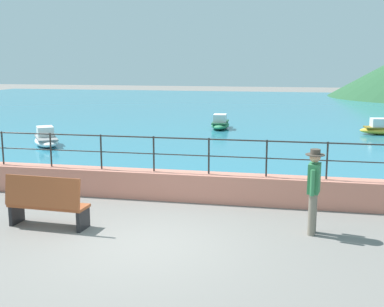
{
  "coord_description": "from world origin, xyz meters",
  "views": [
    {
      "loc": [
        2.74,
        -8.6,
        3.46
      ],
      "look_at": [
        0.18,
        3.7,
        1.1
      ],
      "focal_mm": 46.16,
      "sensor_mm": 36.0,
      "label": 1
    }
  ],
  "objects_px": {
    "bench_main": "(46,202)",
    "boat_1": "(220,123)",
    "boat_3": "(384,129)",
    "boat_4": "(46,139)",
    "person_walking": "(314,187)"
  },
  "relations": [
    {
      "from": "bench_main",
      "to": "boat_1",
      "type": "xyz_separation_m",
      "value": [
        1.32,
        15.71,
        -0.23
      ]
    },
    {
      "from": "boat_1",
      "to": "boat_3",
      "type": "relative_size",
      "value": 0.99
    },
    {
      "from": "boat_3",
      "to": "boat_4",
      "type": "xyz_separation_m",
      "value": [
        -14.06,
        -6.09,
        0.0
      ]
    },
    {
      "from": "boat_3",
      "to": "boat_4",
      "type": "bearing_deg",
      "value": -156.57
    },
    {
      "from": "person_walking",
      "to": "boat_3",
      "type": "xyz_separation_m",
      "value": [
        3.72,
        14.5,
        -0.65
      ]
    },
    {
      "from": "boat_1",
      "to": "bench_main",
      "type": "bearing_deg",
      "value": -94.8
    },
    {
      "from": "bench_main",
      "to": "boat_1",
      "type": "height_order",
      "value": "bench_main"
    },
    {
      "from": "bench_main",
      "to": "boat_4",
      "type": "relative_size",
      "value": 0.72
    },
    {
      "from": "boat_1",
      "to": "boat_4",
      "type": "bearing_deg",
      "value": -133.48
    },
    {
      "from": "bench_main",
      "to": "boat_3",
      "type": "relative_size",
      "value": 0.72
    },
    {
      "from": "boat_1",
      "to": "boat_4",
      "type": "distance_m",
      "value": 9.03
    },
    {
      "from": "person_walking",
      "to": "boat_1",
      "type": "bearing_deg",
      "value": 105.45
    },
    {
      "from": "person_walking",
      "to": "boat_3",
      "type": "distance_m",
      "value": 14.99
    },
    {
      "from": "bench_main",
      "to": "boat_1",
      "type": "distance_m",
      "value": 15.77
    },
    {
      "from": "bench_main",
      "to": "boat_1",
      "type": "relative_size",
      "value": 0.73
    }
  ]
}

